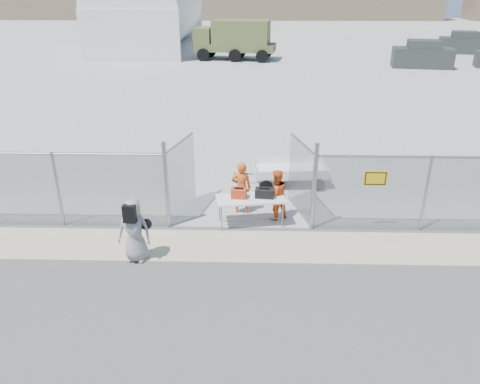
{
  "coord_description": "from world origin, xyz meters",
  "views": [
    {
      "loc": [
        0.32,
        -9.55,
        6.35
      ],
      "look_at": [
        0.0,
        2.0,
        1.1
      ],
      "focal_mm": 35.0,
      "sensor_mm": 36.0,
      "label": 1
    }
  ],
  "objects_px": {
    "security_worker_left": "(241,188)",
    "utility_trailer": "(289,173)",
    "folding_table": "(251,211)",
    "visitor": "(134,230)",
    "security_worker_right": "(276,195)"
  },
  "relations": [
    {
      "from": "folding_table",
      "to": "visitor",
      "type": "xyz_separation_m",
      "value": [
        -2.81,
        -1.93,
        0.41
      ]
    },
    {
      "from": "visitor",
      "to": "security_worker_right",
      "type": "bearing_deg",
      "value": 37.5
    },
    {
      "from": "utility_trailer",
      "to": "visitor",
      "type": "bearing_deg",
      "value": -134.82
    },
    {
      "from": "security_worker_right",
      "to": "utility_trailer",
      "type": "height_order",
      "value": "security_worker_right"
    },
    {
      "from": "folding_table",
      "to": "security_worker_right",
      "type": "height_order",
      "value": "security_worker_right"
    },
    {
      "from": "folding_table",
      "to": "utility_trailer",
      "type": "bearing_deg",
      "value": 57.25
    },
    {
      "from": "folding_table",
      "to": "security_worker_left",
      "type": "distance_m",
      "value": 0.87
    },
    {
      "from": "visitor",
      "to": "utility_trailer",
      "type": "height_order",
      "value": "visitor"
    },
    {
      "from": "security_worker_left",
      "to": "utility_trailer",
      "type": "xyz_separation_m",
      "value": [
        1.58,
        2.22,
        -0.42
      ]
    },
    {
      "from": "security_worker_left",
      "to": "visitor",
      "type": "bearing_deg",
      "value": 46.6
    },
    {
      "from": "folding_table",
      "to": "utility_trailer",
      "type": "distance_m",
      "value": 3.22
    },
    {
      "from": "security_worker_left",
      "to": "utility_trailer",
      "type": "height_order",
      "value": "security_worker_left"
    },
    {
      "from": "security_worker_right",
      "to": "utility_trailer",
      "type": "bearing_deg",
      "value": -131.25
    },
    {
      "from": "security_worker_left",
      "to": "utility_trailer",
      "type": "bearing_deg",
      "value": -125.07
    },
    {
      "from": "security_worker_right",
      "to": "folding_table",
      "type": "bearing_deg",
      "value": -1.61
    }
  ]
}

